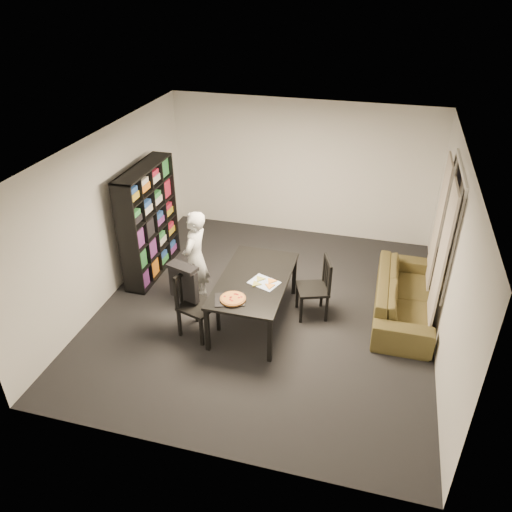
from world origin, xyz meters
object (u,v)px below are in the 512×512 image
(chair_right, at_px, (319,284))
(sofa, at_px, (404,296))
(bookshelf, at_px, (149,222))
(baking_tray, at_px, (230,300))
(pepperoni_pizza, at_px, (233,299))
(chair_left, at_px, (192,299))
(dining_table, at_px, (254,282))
(person, at_px, (195,258))

(chair_right, height_order, sofa, chair_right)
(bookshelf, height_order, sofa, bookshelf)
(bookshelf, bearing_deg, chair_right, -9.69)
(baking_tray, xyz_separation_m, pepperoni_pizza, (0.05, 0.00, 0.02))
(bookshelf, relative_size, pepperoni_pizza, 5.43)
(chair_left, relative_size, pepperoni_pizza, 2.84)
(baking_tray, relative_size, pepperoni_pizza, 1.14)
(chair_right, bearing_deg, pepperoni_pizza, -66.15)
(dining_table, distance_m, pepperoni_pizza, 0.61)
(pepperoni_pizza, xyz_separation_m, sofa, (2.28, 1.33, -0.45))
(pepperoni_pizza, bearing_deg, person, 135.75)
(baking_tray, distance_m, pepperoni_pizza, 0.05)
(chair_left, relative_size, sofa, 0.47)
(dining_table, relative_size, pepperoni_pizza, 5.01)
(dining_table, bearing_deg, chair_right, 23.22)
(dining_table, distance_m, chair_left, 0.92)
(sofa, bearing_deg, dining_table, 109.02)
(chair_right, relative_size, pepperoni_pizza, 2.74)
(baking_tray, bearing_deg, chair_right, 42.32)
(baking_tray, height_order, pepperoni_pizza, pepperoni_pizza)
(chair_left, xyz_separation_m, person, (-0.22, 0.73, 0.21))
(person, height_order, baking_tray, person)
(person, relative_size, pepperoni_pizza, 4.42)
(bookshelf, bearing_deg, dining_table, -23.35)
(dining_table, xyz_separation_m, chair_left, (-0.77, -0.49, -0.10))
(bookshelf, distance_m, chair_right, 3.02)
(chair_left, height_order, person, person)
(dining_table, distance_m, chair_right, 0.98)
(person, height_order, pepperoni_pizza, person)
(person, relative_size, baking_tray, 3.87)
(chair_right, xyz_separation_m, baking_tray, (-1.08, -0.98, 0.19))
(dining_table, relative_size, sofa, 0.83)
(person, relative_size, sofa, 0.73)
(dining_table, xyz_separation_m, person, (-1.00, 0.24, 0.11))
(person, bearing_deg, bookshelf, -117.11)
(chair_right, distance_m, baking_tray, 1.47)
(bookshelf, bearing_deg, chair_left, -47.02)
(bookshelf, relative_size, chair_left, 1.91)
(baking_tray, bearing_deg, dining_table, 73.02)
(dining_table, relative_size, person, 1.13)
(bookshelf, distance_m, pepperoni_pizza, 2.43)
(baking_tray, distance_m, sofa, 2.72)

